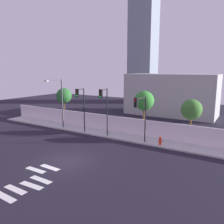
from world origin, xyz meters
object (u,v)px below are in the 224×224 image
at_px(fire_hydrant, 160,140).
at_px(roadside_tree_midleft, 144,101).
at_px(traffic_light_center, 104,102).
at_px(roadside_tree_leftmost, 64,96).
at_px(street_lamp_curbside, 60,99).
at_px(roadside_tree_midright, 191,110).
at_px(traffic_light_left, 81,101).
at_px(traffic_light_right, 140,110).

relative_size(fire_hydrant, roadside_tree_midleft, 0.16).
relative_size(traffic_light_center, roadside_tree_midleft, 1.05).
bearing_deg(roadside_tree_leftmost, roadside_tree_midleft, 0.00).
distance_m(fire_hydrant, roadside_tree_midleft, 5.69).
xyz_separation_m(street_lamp_curbside, fire_hydrant, (12.89, 0.10, -3.23)).
distance_m(traffic_light_center, roadside_tree_midleft, 4.92).
bearing_deg(roadside_tree_midright, traffic_light_center, -153.41).
xyz_separation_m(traffic_light_center, street_lamp_curbside, (-6.83, 0.53, -0.10)).
distance_m(traffic_light_center, roadside_tree_leftmost, 10.26).
xyz_separation_m(street_lamp_curbside, roadside_tree_midright, (14.89, 3.50, -0.54)).
height_order(traffic_light_left, traffic_light_center, traffic_light_center).
xyz_separation_m(fire_hydrant, roadside_tree_midright, (2.00, 3.39, 2.69)).
relative_size(street_lamp_curbside, roadside_tree_leftmost, 1.27).
bearing_deg(roadside_tree_midleft, fire_hydrant, -46.38).
xyz_separation_m(traffic_light_left, roadside_tree_leftmost, (-6.33, 4.08, -0.21)).
bearing_deg(traffic_light_center, roadside_tree_leftmost, 156.86).
bearing_deg(traffic_light_center, traffic_light_left, -179.06).
distance_m(traffic_light_right, roadside_tree_leftmost, 14.30).
distance_m(street_lamp_curbside, roadside_tree_midleft, 10.27).
distance_m(fire_hydrant, roadside_tree_leftmost, 16.15).
distance_m(roadside_tree_midleft, roadside_tree_midright, 5.26).
bearing_deg(roadside_tree_midright, fire_hydrant, -120.53).
xyz_separation_m(street_lamp_curbside, roadside_tree_midleft, (9.65, 3.50, -0.01)).
height_order(street_lamp_curbside, roadside_tree_midleft, street_lamp_curbside).
bearing_deg(traffic_light_center, fire_hydrant, 6.01).
bearing_deg(fire_hydrant, roadside_tree_midleft, 133.62).
height_order(traffic_light_center, traffic_light_right, traffic_light_center).
height_order(traffic_light_center, roadside_tree_midleft, traffic_light_center).
relative_size(street_lamp_curbside, roadside_tree_midleft, 1.22).
bearing_deg(roadside_tree_leftmost, traffic_light_left, -32.80).
xyz_separation_m(traffic_light_right, roadside_tree_midleft, (-1.42, 4.18, 0.28)).
relative_size(traffic_light_center, roadside_tree_leftmost, 1.09).
height_order(traffic_light_left, street_lamp_curbside, street_lamp_curbside).
height_order(fire_hydrant, roadside_tree_midleft, roadside_tree_midleft).
height_order(traffic_light_right, roadside_tree_midleft, roadside_tree_midleft).
bearing_deg(roadside_tree_midleft, street_lamp_curbside, -160.08).
distance_m(traffic_light_left, street_lamp_curbside, 3.78).
bearing_deg(roadside_tree_midleft, traffic_light_left, -145.41).
bearing_deg(fire_hydrant, traffic_light_right, -156.43).
height_order(traffic_light_left, roadside_tree_leftmost, traffic_light_left).
xyz_separation_m(street_lamp_curbside, roadside_tree_leftmost, (-2.60, 3.50, -0.15)).
bearing_deg(street_lamp_curbside, roadside_tree_midright, 13.22).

